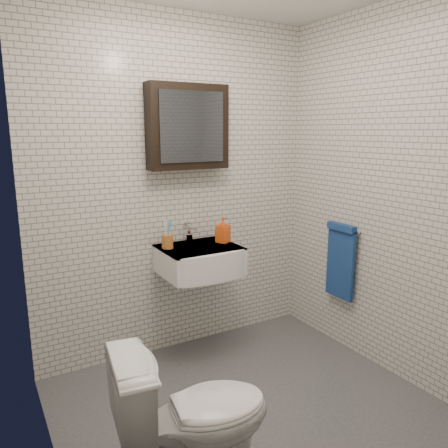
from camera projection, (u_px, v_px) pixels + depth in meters
name	position (u px, v px, depth m)	size (l,w,h in m)	color
ground	(251.00, 410.00, 2.67)	(2.20, 2.00, 0.01)	#46484D
room_shell	(254.00, 170.00, 2.36)	(2.22, 2.02, 2.51)	silver
washbasin	(202.00, 260.00, 3.15)	(0.55, 0.50, 0.20)	white
faucet	(189.00, 233.00, 3.29)	(0.06, 0.20, 0.15)	silver
mirror_cabinet	(188.00, 127.00, 3.12)	(0.60, 0.15, 0.60)	black
towel_rail	(341.00, 258.00, 3.32)	(0.09, 0.30, 0.58)	silver
toothbrush_cup	(167.00, 241.00, 3.11)	(0.09, 0.09, 0.22)	#B26B2C
soap_bottle	(223.00, 230.00, 3.27)	(0.09, 0.09, 0.19)	orange
toilet	(194.00, 417.00, 2.03)	(0.41, 0.72, 0.74)	white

